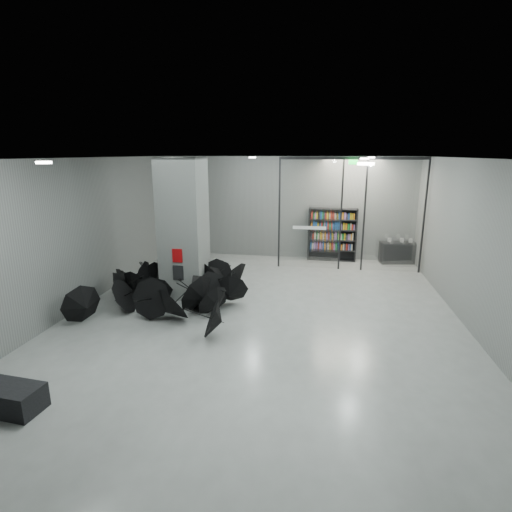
% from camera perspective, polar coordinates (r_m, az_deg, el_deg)
% --- Properties ---
extents(room, '(14.00, 14.02, 4.01)m').
position_cam_1_polar(room, '(9.15, 0.34, 6.39)').
color(room, gray).
rests_on(room, ground).
extents(column, '(1.20, 1.20, 4.00)m').
position_cam_1_polar(column, '(11.82, -10.21, 3.84)').
color(column, slate).
rests_on(column, ground).
extents(fire_cabinet, '(0.28, 0.04, 0.38)m').
position_cam_1_polar(fire_cabinet, '(11.39, -11.09, 0.05)').
color(fire_cabinet, '#A50A07').
rests_on(fire_cabinet, column).
extents(info_panel, '(0.30, 0.03, 0.42)m').
position_cam_1_polar(info_panel, '(11.52, -10.97, -2.36)').
color(info_panel, black).
rests_on(info_panel, column).
extents(exit_sign, '(0.30, 0.06, 0.15)m').
position_cam_1_polar(exit_sign, '(14.29, 13.61, 12.81)').
color(exit_sign, '#0CE533').
rests_on(exit_sign, room).
extents(glass_partition, '(5.06, 0.08, 4.00)m').
position_cam_1_polar(glass_partition, '(14.61, 13.15, 6.40)').
color(glass_partition, silver).
rests_on(glass_partition, ground).
extents(bench, '(1.38, 0.69, 0.43)m').
position_cam_1_polar(bench, '(8.17, -32.22, -16.54)').
color(bench, black).
rests_on(bench, ground).
extents(bookshelf, '(1.88, 0.45, 2.05)m').
position_cam_1_polar(bookshelf, '(16.01, 10.76, 3.00)').
color(bookshelf, black).
rests_on(bookshelf, ground).
extents(shop_counter, '(1.44, 0.79, 0.82)m').
position_cam_1_polar(shop_counter, '(16.40, 19.50, 0.48)').
color(shop_counter, black).
rests_on(shop_counter, ground).
extents(umbrella_cluster, '(4.72, 4.72, 1.32)m').
position_cam_1_polar(umbrella_cluster, '(11.40, -10.89, -5.36)').
color(umbrella_cluster, black).
rests_on(umbrella_cluster, ground).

